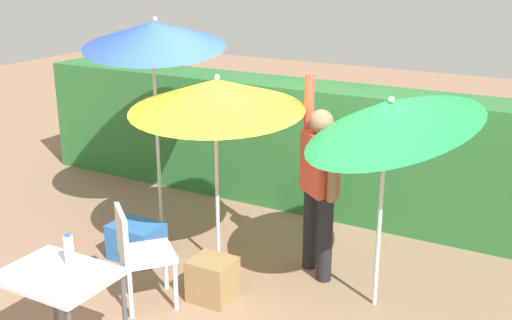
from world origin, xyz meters
The scene contains 11 objects.
ground_plane centered at (0.00, 0.00, 0.00)m, with size 24.00×24.00×0.00m, color #937056.
hedge_row centered at (0.00, 2.04, 0.74)m, with size 8.00×0.70×1.48m, color #2D7033.
umbrella_rainbow centered at (1.25, 0.19, 1.69)m, with size 1.52×1.46×2.11m.
umbrella_orange centered at (-0.35, 0.19, 1.69)m, with size 1.62×1.63×1.91m.
umbrella_yellow centered at (-1.33, 0.58, 2.13)m, with size 1.48×1.47×2.41m.
person_vendor centered at (0.55, 0.49, 0.93)m, with size 0.49×0.40×1.88m.
chair_plastic centered at (-0.54, -0.77, 0.51)m, with size 0.62×0.62×0.89m.
cooler_box centered at (-1.15, -0.09, 0.18)m, with size 0.50×0.38×0.36m, color #2D6BB7.
crate_cardboard centered at (-0.05, -0.39, 0.19)m, with size 0.37×0.33×0.38m, color #9E7A4C.
folding_table centered at (-0.45, -1.74, 0.68)m, with size 0.80×0.60×0.77m.
bottle_water centered at (-0.47, -1.60, 0.89)m, with size 0.07×0.07×0.24m.
Camera 1 is at (2.68, -4.48, 2.88)m, focal length 44.05 mm.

